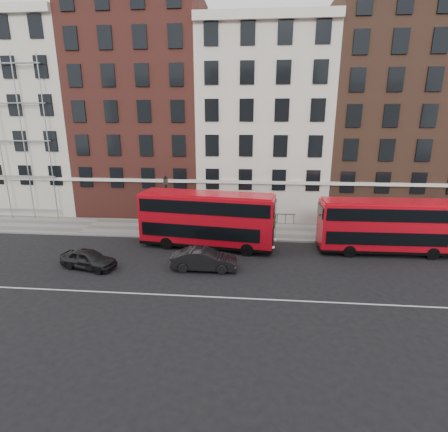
# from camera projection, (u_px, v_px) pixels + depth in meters

# --- Properties ---
(ground) EXTENTS (120.00, 120.00, 0.00)m
(ground) POSITION_uv_depth(u_px,v_px,m) (263.00, 284.00, 22.33)
(ground) COLOR black
(ground) RESTS_ON ground
(pavement) EXTENTS (80.00, 5.00, 0.15)m
(pavement) POSITION_uv_depth(u_px,v_px,m) (261.00, 231.00, 32.35)
(pavement) COLOR slate
(pavement) RESTS_ON ground
(kerb) EXTENTS (80.00, 0.30, 0.16)m
(kerb) POSITION_uv_depth(u_px,v_px,m) (261.00, 240.00, 29.96)
(kerb) COLOR gray
(kerb) RESTS_ON ground
(road_centre_line) EXTENTS (70.00, 0.12, 0.01)m
(road_centre_line) POSITION_uv_depth(u_px,v_px,m) (263.00, 299.00, 20.41)
(road_centre_line) COLOR white
(road_centre_line) RESTS_ON ground
(building_terrace) EXTENTS (64.00, 11.95, 22.00)m
(building_terrace) POSITION_uv_depth(u_px,v_px,m) (260.00, 117.00, 36.64)
(building_terrace) COLOR #BAB2A1
(building_terrace) RESTS_ON ground
(bus_b) EXTENTS (10.99, 3.91, 4.52)m
(bus_b) POSITION_uv_depth(u_px,v_px,m) (207.00, 219.00, 27.90)
(bus_b) COLOR red
(bus_b) RESTS_ON ground
(bus_c) EXTENTS (10.06, 2.60, 4.21)m
(bus_c) POSITION_uv_depth(u_px,v_px,m) (385.00, 225.00, 26.72)
(bus_c) COLOR red
(bus_c) RESTS_ON ground
(car_rear) EXTENTS (4.29, 2.52, 1.37)m
(car_rear) POSITION_uv_depth(u_px,v_px,m) (88.00, 259.00, 24.46)
(car_rear) COLOR #242527
(car_rear) RESTS_ON ground
(car_front) EXTENTS (4.56, 1.64, 1.50)m
(car_front) POSITION_uv_depth(u_px,v_px,m) (204.00, 259.00, 24.21)
(car_front) COLOR #232326
(car_front) RESTS_ON ground
(lamp_post_left) EXTENTS (0.44, 0.44, 5.33)m
(lamp_post_left) POSITION_uv_depth(u_px,v_px,m) (167.00, 203.00, 30.16)
(lamp_post_left) COLOR black
(lamp_post_left) RESTS_ON pavement
(iron_railings) EXTENTS (6.60, 0.06, 1.00)m
(iron_railings) POSITION_uv_depth(u_px,v_px,m) (261.00, 218.00, 34.30)
(iron_railings) COLOR black
(iron_railings) RESTS_ON pavement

